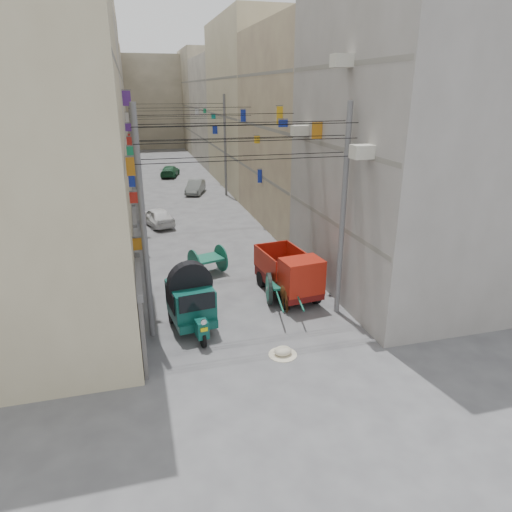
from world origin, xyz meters
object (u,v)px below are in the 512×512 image
object	(u,v)px
mini_truck	(292,277)
horse	(288,290)
tonga_cart	(284,288)
distant_car_white	(157,217)
second_cart	(208,260)
distant_car_grey	(195,187)
auto_rickshaw	(191,299)
distant_car_green	(170,171)
feed_sack	(283,351)

from	to	relation	value
mini_truck	horse	size ratio (longest dim) A/B	2.29
tonga_cart	distant_car_white	world-z (taller)	tonga_cart
mini_truck	second_cart	bearing A→B (deg)	122.19
second_cart	distant_car_grey	distance (m)	18.21
second_cart	distant_car_white	xyz separation A→B (m)	(-1.82, 9.07, -0.12)
auto_rickshaw	mini_truck	world-z (taller)	mini_truck
mini_truck	second_cart	distance (m)	4.72
distant_car_green	second_cart	bearing A→B (deg)	103.63
tonga_cart	distant_car_green	size ratio (longest dim) A/B	0.83
auto_rickshaw	mini_truck	distance (m)	4.64
feed_sack	mini_truck	bearing A→B (deg)	66.99
feed_sack	distant_car_white	distance (m)	17.07
distant_car_white	second_cart	bearing A→B (deg)	85.15
distant_car_white	distant_car_grey	size ratio (longest dim) A/B	1.03
auto_rickshaw	tonga_cart	bearing A→B (deg)	8.50
mini_truck	feed_sack	bearing A→B (deg)	-119.88
mini_truck	horse	bearing A→B (deg)	-130.54
auto_rickshaw	horse	distance (m)	4.13
feed_sack	distant_car_grey	world-z (taller)	distant_car_grey
horse	distant_car_green	distance (m)	31.09
tonga_cart	distant_car_grey	bearing A→B (deg)	101.04
auto_rickshaw	distant_car_green	bearing A→B (deg)	79.11
second_cart	distant_car_white	distance (m)	9.25
second_cart	distant_car_green	world-z (taller)	second_cart
feed_sack	second_cart	bearing A→B (deg)	99.14
distant_car_white	distant_car_grey	world-z (taller)	distant_car_white
feed_sack	distant_car_grey	size ratio (longest dim) A/B	0.18
mini_truck	tonga_cart	bearing A→B (deg)	-151.48
horse	distant_car_white	size ratio (longest dim) A/B	0.48
horse	distant_car_green	xyz separation A→B (m)	(-2.02, 31.02, -0.16)
horse	mini_truck	bearing A→B (deg)	-116.78
distant_car_green	horse	bearing A→B (deg)	108.55
distant_car_grey	auto_rickshaw	bearing A→B (deg)	-79.10
distant_car_white	distant_car_grey	xyz separation A→B (m)	(3.75, 9.04, -0.04)
tonga_cart	horse	world-z (taller)	horse
second_cart	feed_sack	distance (m)	7.84
feed_sack	distant_car_white	bearing A→B (deg)	100.32
tonga_cart	distant_car_grey	distance (m)	22.09
mini_truck	distant_car_white	size ratio (longest dim) A/B	1.10
horse	distant_car_grey	size ratio (longest dim) A/B	0.49
auto_rickshaw	distant_car_white	world-z (taller)	auto_rickshaw
mini_truck	distant_car_white	distance (m)	13.60
tonga_cart	horse	bearing A→B (deg)	-67.12
tonga_cart	distant_car_grey	xyz separation A→B (m)	(-0.58, 22.08, -0.14)
auto_rickshaw	distant_car_green	distance (m)	31.95
distant_car_green	mini_truck	bearing A→B (deg)	109.35
distant_car_white	feed_sack	bearing A→B (deg)	84.15
second_cart	distant_car_grey	bearing A→B (deg)	66.79
distant_car_grey	distant_car_green	world-z (taller)	distant_car_grey
auto_rickshaw	distant_car_grey	world-z (taller)	auto_rickshaw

